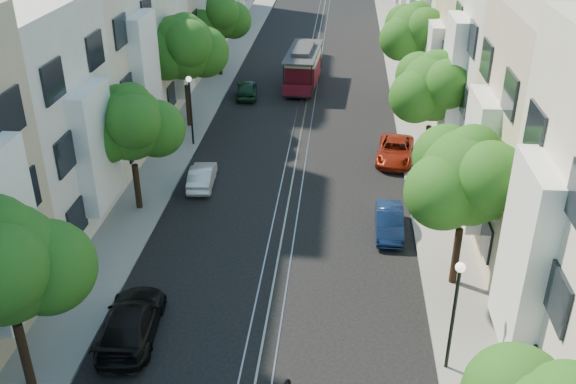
% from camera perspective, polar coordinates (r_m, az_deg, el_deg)
% --- Properties ---
extents(ground, '(200.00, 200.00, 0.00)m').
position_cam_1_polar(ground, '(43.62, 1.49, 6.97)').
color(ground, black).
rests_on(ground, ground).
extents(sidewalk_east, '(2.50, 80.00, 0.12)m').
position_cam_1_polar(sidewalk_east, '(43.79, 11.06, 6.63)').
color(sidewalk_east, gray).
rests_on(sidewalk_east, ground).
extents(sidewalk_west, '(2.50, 80.00, 0.12)m').
position_cam_1_polar(sidewalk_west, '(44.59, -7.92, 7.26)').
color(sidewalk_west, gray).
rests_on(sidewalk_west, ground).
extents(rail_left, '(0.06, 80.00, 0.02)m').
position_cam_1_polar(rail_left, '(43.65, 0.76, 7.01)').
color(rail_left, gray).
rests_on(rail_left, ground).
extents(rail_slot, '(0.06, 80.00, 0.02)m').
position_cam_1_polar(rail_slot, '(43.61, 1.49, 6.98)').
color(rail_slot, gray).
rests_on(rail_slot, ground).
extents(rail_right, '(0.06, 80.00, 0.02)m').
position_cam_1_polar(rail_right, '(43.58, 2.21, 6.96)').
color(rail_right, gray).
rests_on(rail_right, ground).
extents(lane_line, '(0.08, 80.00, 0.01)m').
position_cam_1_polar(lane_line, '(43.61, 1.49, 6.97)').
color(lane_line, tan).
rests_on(lane_line, ground).
extents(townhouses_east, '(7.75, 72.00, 12.00)m').
position_cam_1_polar(townhouses_east, '(42.98, 17.97, 12.60)').
color(townhouses_east, beige).
rests_on(townhouses_east, ground).
extents(townhouses_west, '(7.75, 72.00, 11.76)m').
position_cam_1_polar(townhouses_west, '(44.33, -14.37, 13.35)').
color(townhouses_west, silver).
rests_on(townhouses_west, ground).
extents(tree_e_b, '(4.93, 4.08, 6.68)m').
position_cam_1_polar(tree_e_b, '(24.64, 15.76, 1.10)').
color(tree_e_b, black).
rests_on(tree_e_b, ground).
extents(tree_e_c, '(4.84, 3.99, 6.52)m').
position_cam_1_polar(tree_e_c, '(34.79, 12.87, 8.93)').
color(tree_e_c, black).
rests_on(tree_e_c, ground).
extents(tree_e_d, '(5.01, 4.16, 6.85)m').
position_cam_1_polar(tree_e_d, '(45.24, 11.30, 13.66)').
color(tree_e_d, black).
rests_on(tree_e_d, ground).
extents(tree_w_a, '(4.93, 4.08, 6.68)m').
position_cam_1_polar(tree_w_a, '(20.50, -23.91, -6.04)').
color(tree_w_a, black).
rests_on(tree_w_a, ground).
extents(tree_w_b, '(4.72, 3.87, 6.27)m').
position_cam_1_polar(tree_w_b, '(30.43, -13.79, 5.75)').
color(tree_w_b, black).
rests_on(tree_w_b, ground).
extents(tree_w_c, '(5.13, 4.28, 7.09)m').
position_cam_1_polar(tree_w_c, '(40.27, -9.15, 12.46)').
color(tree_w_c, black).
rests_on(tree_w_c, ground).
extents(tree_w_d, '(4.84, 3.99, 6.52)m').
position_cam_1_polar(tree_w_d, '(50.83, -6.19, 15.19)').
color(tree_w_d, black).
rests_on(tree_w_d, ground).
extents(lamp_east, '(0.32, 0.32, 4.16)m').
position_cam_1_polar(lamp_east, '(21.22, 14.66, -9.35)').
color(lamp_east, black).
rests_on(lamp_east, ground).
extents(lamp_west, '(0.32, 0.32, 4.16)m').
position_cam_1_polar(lamp_west, '(37.96, -8.69, 8.05)').
color(lamp_west, black).
rests_on(lamp_west, ground).
extents(cable_car, '(2.67, 7.28, 2.75)m').
position_cam_1_polar(cable_car, '(48.77, 1.37, 11.21)').
color(cable_car, black).
rests_on(cable_car, ground).
extents(parked_car_e_mid, '(1.27, 3.51, 1.15)m').
position_cam_1_polar(parked_car_e_mid, '(29.61, 8.99, -2.62)').
color(parked_car_e_mid, '#0C1B3E').
rests_on(parked_car_e_mid, ground).
extents(parked_car_e_far, '(2.50, 4.46, 1.18)m').
position_cam_1_polar(parked_car_e_far, '(36.91, 9.51, 3.65)').
color(parked_car_e_far, maroon).
rests_on(parked_car_e_far, ground).
extents(parked_car_w_near, '(2.21, 4.70, 1.33)m').
position_cam_1_polar(parked_car_w_near, '(23.89, -13.76, -11.12)').
color(parked_car_w_near, black).
rests_on(parked_car_w_near, ground).
extents(parked_car_w_mid, '(1.42, 3.47, 1.12)m').
position_cam_1_polar(parked_car_w_mid, '(33.78, -7.64, 1.42)').
color(parked_car_w_mid, silver).
rests_on(parked_car_w_mid, ground).
extents(parked_car_w_far, '(1.90, 3.81, 1.25)m').
position_cam_1_polar(parked_car_w_far, '(46.77, -3.71, 9.16)').
color(parked_car_w_far, '#14331E').
rests_on(parked_car_w_far, ground).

